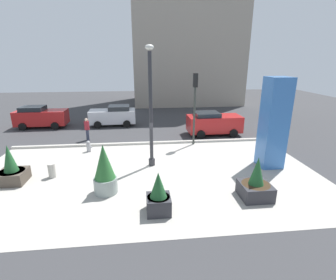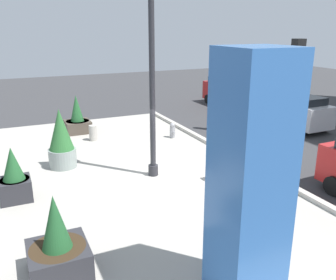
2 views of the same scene
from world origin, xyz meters
TOP-DOWN VIEW (x-y plane):
  - ground_plane at (0.00, 4.00)m, footprint 60.00×60.00m
  - plaza_pavement at (0.00, -2.00)m, footprint 18.00×10.00m
  - curb_strip at (0.00, 3.12)m, footprint 18.00×0.24m
  - lamp_post at (0.28, -0.64)m, footprint 0.44×0.44m
  - art_pillar_blue at (6.88, -1.41)m, footprint 1.20×1.20m
  - potted_plant_by_pillar at (-1.94, -3.51)m, footprint 1.05×1.05m
  - potted_plant_mid_plaza at (4.59, -4.65)m, footprint 1.28×1.28m
  - potted_plant_near_left at (0.32, -5.33)m, footprint 0.94×0.94m
  - potted_plant_curbside at (-6.60, -2.01)m, footprint 1.24×1.24m
  - fire_hydrant at (-3.72, 2.02)m, footprint 0.36×0.26m
  - concrete_bollard at (-4.87, -1.63)m, footprint 0.36×0.36m
  - traffic_light_far_side at (3.39, 2.76)m, footprint 0.28×0.42m
  - car_curb_west at (5.44, 4.99)m, footprint 4.20×2.15m
  - car_intersection at (-2.73, 8.79)m, footprint 4.09×2.09m
  - car_far_lane at (-8.98, 8.77)m, footprint 4.24×2.01m
  - pedestrian_on_sidewalk at (-4.23, 4.50)m, footprint 0.41×0.41m
  - highrise_across_street at (5.95, 20.94)m, footprint 13.78×8.61m

SIDE VIEW (x-z plane):
  - ground_plane at x=0.00m, z-range 0.00..0.00m
  - plaza_pavement at x=0.00m, z-range -0.01..0.01m
  - curb_strip at x=0.00m, z-range 0.00..0.16m
  - fire_hydrant at x=-3.72m, z-range -0.01..0.74m
  - concrete_bollard at x=-4.87m, z-range 0.00..0.75m
  - potted_plant_mid_plaza at x=4.59m, z-range -0.31..1.58m
  - potted_plant_curbside at x=-6.60m, z-range -0.30..1.65m
  - potted_plant_near_left at x=0.32m, z-range -0.15..1.59m
  - car_intersection at x=-2.73m, z-range 0.01..1.81m
  - pedestrian_on_sidewalk at x=-4.23m, z-range 0.09..1.77m
  - car_curb_west at x=5.44m, z-range 0.03..1.85m
  - car_far_lane at x=-8.98m, z-range 0.01..1.89m
  - potted_plant_by_pillar at x=-1.94m, z-range -0.07..2.24m
  - art_pillar_blue at x=6.88m, z-range 0.00..4.94m
  - lamp_post at x=0.28m, z-range -0.08..6.42m
  - traffic_light_far_side at x=3.39m, z-range 0.84..5.74m
  - highrise_across_street at x=5.95m, z-range 0.00..24.33m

